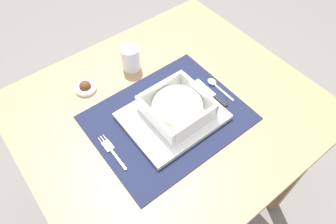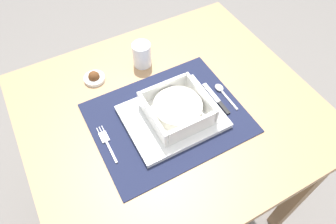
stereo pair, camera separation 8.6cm
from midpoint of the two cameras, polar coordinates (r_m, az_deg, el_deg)
ground_plane at (r=1.58m, az=1.90°, el=-15.95°), size 6.00×6.00×0.00m
dining_table at (r=1.02m, az=2.85°, el=-3.23°), size 0.87×0.77×0.74m
placemat at (r=0.90m, az=2.74°, el=-1.27°), size 0.44×0.35×0.00m
serving_plate at (r=0.89m, az=3.61°, el=-1.07°), size 0.27×0.22×0.02m
porridge_bowl at (r=0.87m, az=4.49°, el=0.33°), size 0.17×0.17×0.06m
fork at (r=0.86m, az=-8.61°, el=-5.59°), size 0.02×0.13×0.00m
spoon at (r=0.98m, az=12.36°, el=3.81°), size 0.02×0.11×0.01m
butter_knife at (r=0.95m, az=11.75°, el=1.99°), size 0.01×0.14×0.01m
bread_knife at (r=0.95m, az=9.77°, el=2.43°), size 0.01×0.13×0.01m
drinking_glass at (r=1.02m, az=-2.42°, el=10.27°), size 0.06×0.06×0.08m
condiment_saucer at (r=1.01m, az=-11.16°, el=6.14°), size 0.07×0.07×0.04m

